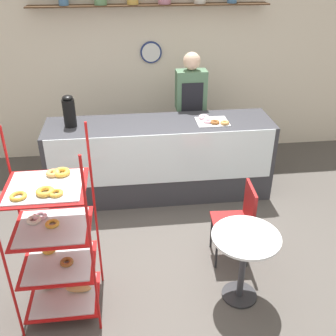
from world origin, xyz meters
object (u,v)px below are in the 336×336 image
at_px(donut_tray_counter, 212,121).
at_px(coffee_carafe, 69,111).
at_px(pastry_rack, 55,244).
at_px(cafe_table, 244,252).
at_px(person_worker, 190,109).
at_px(cafe_chair, 240,216).

bearing_deg(donut_tray_counter, coffee_carafe, 177.17).
bearing_deg(donut_tray_counter, pastry_rack, -133.98).
height_order(cafe_table, donut_tray_counter, donut_tray_counter).
distance_m(pastry_rack, coffee_carafe, 1.91).
distance_m(person_worker, cafe_chair, 1.96).
height_order(cafe_chair, donut_tray_counter, donut_tray_counter).
xyz_separation_m(cafe_table, cafe_chair, (0.11, 0.55, -0.01)).
distance_m(cafe_chair, donut_tray_counter, 1.39).
distance_m(cafe_table, coffee_carafe, 2.62).
bearing_deg(coffee_carafe, cafe_chair, -38.27).
bearing_deg(pastry_rack, donut_tray_counter, 46.02).
relative_size(person_worker, cafe_chair, 2.02).
bearing_deg(donut_tray_counter, cafe_chair, -88.53).
relative_size(cafe_chair, donut_tray_counter, 2.21).
bearing_deg(coffee_carafe, cafe_table, -49.66).
xyz_separation_m(person_worker, cafe_table, (0.08, -2.45, -0.43)).
bearing_deg(cafe_table, cafe_chair, 78.12).
distance_m(cafe_table, cafe_chair, 0.56).
distance_m(pastry_rack, donut_tray_counter, 2.47).
xyz_separation_m(person_worker, donut_tray_counter, (0.16, -0.60, 0.07)).
relative_size(cafe_table, cafe_chair, 0.84).
xyz_separation_m(pastry_rack, person_worker, (1.54, 2.37, 0.24)).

